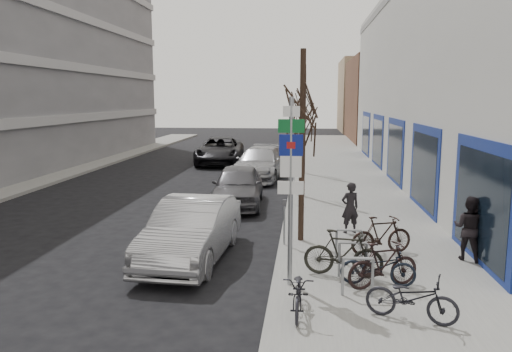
% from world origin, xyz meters
% --- Properties ---
extents(ground, '(120.00, 120.00, 0.00)m').
position_xyz_m(ground, '(0.00, 0.00, 0.00)').
color(ground, black).
rests_on(ground, ground).
extents(sidewalk_east, '(5.00, 70.00, 0.15)m').
position_xyz_m(sidewalk_east, '(4.50, 10.00, 0.07)').
color(sidewalk_east, slate).
rests_on(sidewalk_east, ground).
extents(brick_building_far, '(12.00, 14.00, 8.00)m').
position_xyz_m(brick_building_far, '(13.00, 40.00, 4.00)').
color(brick_building_far, brown).
rests_on(brick_building_far, ground).
extents(tan_building_far, '(13.00, 12.00, 9.00)m').
position_xyz_m(tan_building_far, '(13.50, 55.00, 4.50)').
color(tan_building_far, '#937A5B').
rests_on(tan_building_far, ground).
extents(highway_sign_pole, '(0.55, 0.10, 4.20)m').
position_xyz_m(highway_sign_pole, '(2.40, -0.01, 2.46)').
color(highway_sign_pole, gray).
rests_on(highway_sign_pole, ground).
extents(bike_rack, '(0.66, 2.26, 0.83)m').
position_xyz_m(bike_rack, '(3.80, 0.60, 0.66)').
color(bike_rack, gray).
rests_on(bike_rack, sidewalk_east).
extents(tree_near, '(1.80, 1.80, 5.50)m').
position_xyz_m(tree_near, '(2.60, 3.50, 4.10)').
color(tree_near, black).
rests_on(tree_near, ground).
extents(tree_mid, '(1.80, 1.80, 5.50)m').
position_xyz_m(tree_mid, '(2.60, 10.00, 4.10)').
color(tree_mid, black).
rests_on(tree_mid, ground).
extents(tree_far, '(1.80, 1.80, 5.50)m').
position_xyz_m(tree_far, '(2.60, 16.50, 4.10)').
color(tree_far, black).
rests_on(tree_far, ground).
extents(meter_front, '(0.10, 0.08, 1.27)m').
position_xyz_m(meter_front, '(2.15, 3.00, 0.92)').
color(meter_front, gray).
rests_on(meter_front, sidewalk_east).
extents(meter_mid, '(0.10, 0.08, 1.27)m').
position_xyz_m(meter_mid, '(2.15, 8.50, 0.92)').
color(meter_mid, gray).
rests_on(meter_mid, sidewalk_east).
extents(meter_back, '(0.10, 0.08, 1.27)m').
position_xyz_m(meter_back, '(2.15, 14.00, 0.92)').
color(meter_back, gray).
rests_on(meter_back, sidewalk_east).
extents(bike_near_left, '(0.50, 1.57, 0.96)m').
position_xyz_m(bike_near_left, '(2.62, -1.44, 0.63)').
color(bike_near_left, black).
rests_on(bike_near_left, sidewalk_east).
extents(bike_near_right, '(1.75, 1.12, 1.02)m').
position_xyz_m(bike_near_right, '(4.39, 0.02, 0.66)').
color(bike_near_right, black).
rests_on(bike_near_right, sidewalk_east).
extents(bike_mid_curb, '(1.64, 0.60, 0.98)m').
position_xyz_m(bike_mid_curb, '(4.30, 0.14, 0.64)').
color(bike_mid_curb, black).
rests_on(bike_mid_curb, sidewalk_east).
extents(bike_mid_inner, '(1.88, 0.83, 1.10)m').
position_xyz_m(bike_mid_inner, '(3.59, 0.63, 0.70)').
color(bike_mid_inner, black).
rests_on(bike_mid_inner, sidewalk_east).
extents(bike_far_curb, '(1.73, 1.02, 1.01)m').
position_xyz_m(bike_far_curb, '(4.66, -1.56, 0.66)').
color(bike_far_curb, black).
rests_on(bike_far_curb, sidewalk_east).
extents(bike_far_inner, '(1.78, 1.06, 1.04)m').
position_xyz_m(bike_far_inner, '(4.69, 2.38, 0.67)').
color(bike_far_inner, black).
rests_on(bike_far_inner, sidewalk_east).
extents(parked_car_front, '(1.96, 4.91, 1.59)m').
position_xyz_m(parked_car_front, '(-0.20, 1.88, 0.79)').
color(parked_car_front, '#B0B1B6').
rests_on(parked_car_front, ground).
extents(parked_car_mid, '(2.12, 4.75, 1.58)m').
position_xyz_m(parked_car_mid, '(0.09, 8.58, 0.79)').
color(parked_car_mid, '#4C4B50').
rests_on(parked_car_mid, ground).
extents(parked_car_back, '(3.02, 5.95, 1.65)m').
position_xyz_m(parked_car_back, '(0.37, 15.18, 0.83)').
color(parked_car_back, '#999A9E').
rests_on(parked_car_back, ground).
extents(lane_car, '(3.22, 6.24, 1.68)m').
position_xyz_m(lane_car, '(-2.78, 21.07, 0.84)').
color(lane_car, black).
rests_on(lane_car, ground).
extents(pedestrian_near, '(0.66, 0.55, 1.55)m').
position_xyz_m(pedestrian_near, '(4.06, 4.43, 0.92)').
color(pedestrian_near, black).
rests_on(pedestrian_near, sidewalk_east).
extents(pedestrian_far, '(0.73, 0.69, 1.65)m').
position_xyz_m(pedestrian_far, '(6.80, 2.15, 0.97)').
color(pedestrian_far, black).
rests_on(pedestrian_far, sidewalk_east).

